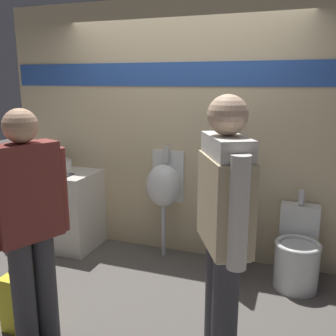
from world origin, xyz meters
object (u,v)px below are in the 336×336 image
object	(u,v)px
urinal_near_counter	(164,185)
person_with_lanyard	(29,223)
toilet	(297,255)
sink_basin	(57,165)
cell_phone	(68,175)
shopping_bag	(21,304)
person_in_vest	(224,220)

from	to	relation	value
urinal_near_counter	person_with_lanyard	distance (m)	1.72
urinal_near_counter	toilet	world-z (taller)	urinal_near_counter
sink_basin	urinal_near_counter	distance (m)	1.28
cell_phone	urinal_near_counter	size ratio (longest dim) A/B	0.12
cell_phone	shopping_bag	distance (m)	1.54
person_in_vest	urinal_near_counter	bearing A→B (deg)	5.02
shopping_bag	cell_phone	bearing A→B (deg)	108.16
sink_basin	person_in_vest	world-z (taller)	person_in_vest
person_with_lanyard	shopping_bag	size ratio (longest dim) A/B	2.99
person_in_vest	shopping_bag	xyz separation A→B (m)	(-1.50, -0.13, -0.82)
cell_phone	toilet	distance (m)	2.46
cell_phone	urinal_near_counter	distance (m)	1.04
cell_phone	person_in_vest	xyz separation A→B (m)	(1.93, -1.19, 0.16)
sink_basin	shopping_bag	world-z (taller)	sink_basin
cell_phone	toilet	world-z (taller)	cell_phone
person_with_lanyard	cell_phone	bearing A→B (deg)	49.49
toilet	person_in_vest	xyz separation A→B (m)	(-0.45, -1.28, 0.75)
urinal_near_counter	toilet	size ratio (longest dim) A/B	1.38
urinal_near_counter	person_in_vest	world-z (taller)	person_in_vest
toilet	shopping_bag	bearing A→B (deg)	-144.26
sink_basin	toilet	world-z (taller)	sink_basin
sink_basin	cell_phone	world-z (taller)	sink_basin
person_with_lanyard	person_in_vest	bearing A→B (deg)	-55.67
person_in_vest	toilet	bearing A→B (deg)	-47.08
urinal_near_counter	toilet	distance (m)	1.48
person_with_lanyard	shopping_bag	xyz separation A→B (m)	(-0.22, 0.09, -0.72)
sink_basin	cell_phone	distance (m)	0.33
toilet	sink_basin	bearing A→B (deg)	178.07
person_in_vest	shopping_bag	bearing A→B (deg)	67.21
sink_basin	shopping_bag	distance (m)	1.80
person_with_lanyard	sink_basin	bearing A→B (deg)	54.76
sink_basin	urinal_near_counter	size ratio (longest dim) A/B	0.28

